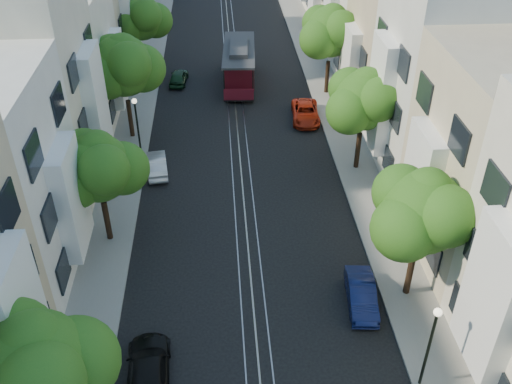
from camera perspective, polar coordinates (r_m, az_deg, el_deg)
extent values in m
plane|color=black|center=(42.34, -2.02, 7.85)|extent=(200.00, 200.00, 0.00)
cube|color=gray|center=(43.13, 7.75, 8.16)|extent=(2.50, 80.00, 0.12)
cube|color=gray|center=(42.74, -11.86, 7.45)|extent=(2.50, 80.00, 0.12)
cube|color=gray|center=(42.33, -2.77, 7.83)|extent=(0.06, 80.00, 0.02)
cube|color=gray|center=(42.34, -2.02, 7.86)|extent=(0.06, 80.00, 0.02)
cube|color=gray|center=(42.36, -1.27, 7.89)|extent=(0.06, 80.00, 0.02)
cube|color=tan|center=(42.34, -2.02, 7.85)|extent=(0.08, 80.00, 0.01)
cube|color=white|center=(22.12, 22.63, -9.90)|extent=(0.90, 3.04, 6.05)
cube|color=beige|center=(29.11, 23.54, 2.41)|extent=(7.00, 8.00, 10.00)
cube|color=white|center=(28.02, 16.22, 0.86)|extent=(0.90, 3.04, 5.50)
cube|color=silver|center=(35.08, 18.72, 10.87)|extent=(7.00, 8.00, 12.00)
cube|color=white|center=(34.23, 12.43, 9.54)|extent=(0.90, 3.04, 6.60)
cube|color=#C6B28C|center=(42.57, 14.69, 13.52)|extent=(7.00, 8.00, 9.00)
cube|color=white|center=(41.81, 9.46, 12.72)|extent=(0.90, 3.04, 4.95)
cube|color=white|center=(49.57, 12.15, 17.78)|extent=(7.00, 8.00, 10.50)
cube|color=white|center=(48.95, 7.54, 16.98)|extent=(0.90, 3.04, 5.78)
cube|color=white|center=(21.30, -22.53, -12.30)|extent=(0.90, 3.04, 5.93)
cube|color=white|center=(27.37, -18.17, -0.64)|extent=(0.90, 3.04, 5.39)
cube|color=beige|center=(34.32, -22.36, 9.31)|extent=(7.00, 8.00, 11.76)
cube|color=white|center=(33.71, -15.83, 8.42)|extent=(0.90, 3.04, 6.47)
cube|color=silver|center=(41.94, -19.16, 12.28)|extent=(7.00, 8.00, 8.82)
cube|color=white|center=(41.38, -13.79, 11.84)|extent=(0.90, 3.04, 4.85)
cube|color=beige|center=(49.04, -17.35, 16.70)|extent=(7.00, 8.00, 10.29)
cube|color=white|center=(48.58, -12.65, 16.21)|extent=(0.90, 3.04, 5.66)
cylinder|color=black|center=(27.21, 15.13, -7.76)|extent=(0.30, 0.30, 2.45)
sphere|color=#1D4F13|center=(25.06, 16.31, -1.91)|extent=(3.64, 3.64, 3.64)
sphere|color=#1D4F13|center=(26.04, 18.13, -1.83)|extent=(2.91, 2.91, 2.91)
sphere|color=#1D4F13|center=(24.42, 14.59, -3.56)|extent=(2.84, 2.84, 2.84)
sphere|color=#1D4F13|center=(24.66, 16.80, -0.08)|extent=(2.18, 2.18, 2.18)
cylinder|color=black|center=(35.69, 10.14, 4.14)|extent=(0.30, 0.30, 2.38)
sphere|color=#1D4F13|center=(34.12, 10.72, 9.00)|extent=(3.54, 3.54, 3.54)
sphere|color=#1D4F13|center=(35.01, 12.23, 8.77)|extent=(2.83, 2.83, 2.83)
sphere|color=#1D4F13|center=(33.42, 9.33, 8.00)|extent=(2.76, 2.76, 2.76)
sphere|color=#1D4F13|center=(33.86, 11.01, 10.44)|extent=(2.12, 2.12, 2.12)
cylinder|color=black|center=(45.23, 7.12, 11.37)|extent=(0.30, 0.30, 2.52)
sphere|color=#1D4F13|center=(43.94, 7.46, 15.63)|extent=(3.74, 3.74, 3.74)
sphere|color=#1D4F13|center=(44.75, 8.74, 15.34)|extent=(3.00, 3.00, 3.00)
sphere|color=#1D4F13|center=(43.22, 6.32, 14.95)|extent=(2.92, 2.92, 2.92)
sphere|color=#1D4F13|center=(43.77, 7.67, 16.78)|extent=(2.25, 2.25, 2.25)
sphere|color=#1D4F13|center=(19.54, -21.36, -16.07)|extent=(3.64, 3.64, 3.64)
sphere|color=#1D4F13|center=(19.83, -17.62, -15.82)|extent=(2.91, 2.91, 2.91)
sphere|color=#1D4F13|center=(18.91, -21.58, -14.10)|extent=(2.18, 2.18, 2.18)
cylinder|color=black|center=(30.36, -14.67, -2.77)|extent=(0.30, 0.30, 2.27)
sphere|color=#1D4F13|center=(28.57, -15.60, 2.35)|extent=(3.38, 3.38, 3.38)
sphere|color=#1D4F13|center=(28.98, -13.21, 2.31)|extent=(2.70, 2.70, 2.70)
sphere|color=#1D4F13|center=(28.37, -17.60, 0.98)|extent=(2.64, 2.64, 2.64)
sphere|color=#1D4F13|center=(28.18, -15.66, 4.01)|extent=(2.03, 2.03, 2.03)
cylinder|color=black|center=(39.47, -12.46, 7.21)|extent=(0.30, 0.30, 2.62)
sphere|color=#1D4F13|center=(37.94, -13.17, 12.17)|extent=(3.90, 3.90, 3.90)
sphere|color=#1D4F13|center=(38.39, -11.34, 12.03)|extent=(3.12, 3.12, 3.12)
sphere|color=#1D4F13|center=(37.58, -14.69, 11.23)|extent=(3.04, 3.04, 3.04)
sphere|color=#1D4F13|center=(37.69, -13.18, 13.50)|extent=(2.34, 2.34, 2.34)
cylinder|color=black|center=(49.46, -11.03, 13.01)|extent=(0.30, 0.30, 2.38)
sphere|color=#1D4F13|center=(48.34, -11.48, 16.70)|extent=(3.54, 3.54, 3.54)
sphere|color=#1D4F13|center=(48.81, -10.04, 16.54)|extent=(2.83, 2.83, 2.83)
sphere|color=#1D4F13|center=(47.90, -12.69, 16.01)|extent=(2.76, 2.76, 2.76)
sphere|color=#1D4F13|center=(48.16, -11.48, 17.76)|extent=(2.12, 2.12, 2.12)
cylinder|color=black|center=(23.17, 16.84, -14.83)|extent=(0.12, 0.12, 4.00)
sphere|color=#FFF2CC|center=(21.73, 17.73, -11.39)|extent=(0.32, 0.32, 0.32)
cylinder|color=black|center=(36.39, -11.70, 6.06)|extent=(0.12, 0.12, 4.00)
sphere|color=#FFF2CC|center=(35.50, -12.08, 8.88)|extent=(0.32, 0.32, 0.32)
cube|color=black|center=(46.92, -1.67, 11.26)|extent=(2.70, 7.93, 0.29)
cube|color=#550E19|center=(46.46, -1.70, 12.59)|extent=(2.62, 5.01, 2.34)
cube|color=beige|center=(46.14, -1.72, 13.60)|extent=(2.68, 5.06, 0.59)
cube|color=#2D2D30|center=(46.00, -1.73, 14.05)|extent=(2.89, 7.94, 0.18)
cube|color=#2D2D30|center=(45.91, -1.73, 14.33)|extent=(1.62, 4.47, 0.34)
imported|color=#0D1542|center=(26.79, 10.50, -10.06)|extent=(1.51, 3.58, 1.15)
imported|color=#9A210E|center=(41.34, 4.97, 7.90)|extent=(2.17, 4.20, 1.13)
imported|color=black|center=(23.92, -10.72, -17.15)|extent=(1.93, 4.31, 1.23)
imported|color=silver|center=(35.67, -9.88, 2.72)|extent=(1.58, 3.45, 1.10)
imported|color=#15341C|center=(47.38, -7.75, 11.34)|extent=(1.62, 3.32, 1.09)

